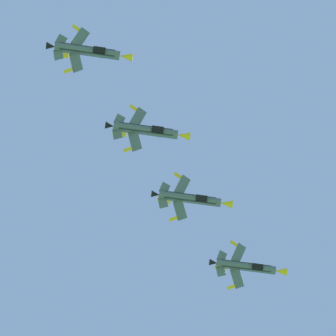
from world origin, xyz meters
The scene contains 4 objects.
fighter_jet_lead centered at (-35.57, 59.63, 143.67)m, with size 11.63×13.14×7.30m.
fighter_jet_left_wing centered at (-33.76, 40.29, 141.61)m, with size 11.65×13.14×7.39m.
fighter_jet_right_wing centered at (-30.46, 24.08, 139.88)m, with size 11.73×13.14×7.75m.
fighter_jet_left_outer centered at (-28.72, 6.32, 142.55)m, with size 11.58×13.14×7.09m.
Camera 1 is at (-1.47, -2.22, 1.99)m, focal length 82.34 mm.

